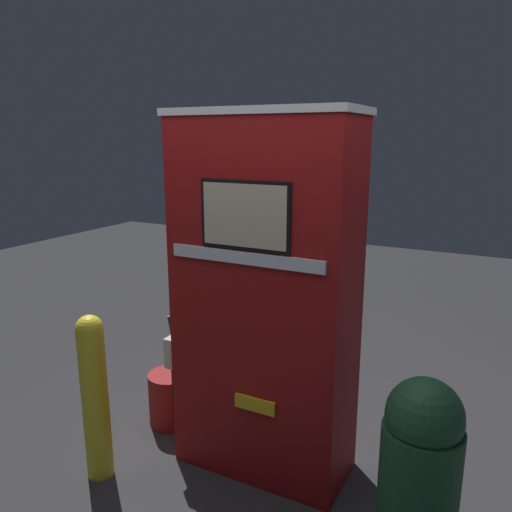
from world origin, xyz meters
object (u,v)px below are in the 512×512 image
object	(u,v)px
gas_pump	(265,299)
trash_bin	(419,472)
squeegee_bucket	(171,398)
safety_bollard	(95,393)

from	to	relation	value
gas_pump	trash_bin	size ratio (longest dim) A/B	2.25
trash_bin	squeegee_bucket	world-z (taller)	trash_bin
safety_bollard	squeegee_bucket	world-z (taller)	safety_bollard
gas_pump	safety_bollard	size ratio (longest dim) A/B	2.10
safety_bollard	trash_bin	world-z (taller)	safety_bollard
safety_bollard	gas_pump	bearing A→B (deg)	34.28
safety_bollard	trash_bin	bearing A→B (deg)	6.93
trash_bin	squeegee_bucket	bearing A→B (deg)	165.84
trash_bin	squeegee_bucket	xyz separation A→B (m)	(-1.78, 0.45, -0.30)
safety_bollard	trash_bin	xyz separation A→B (m)	(1.82, 0.22, -0.05)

